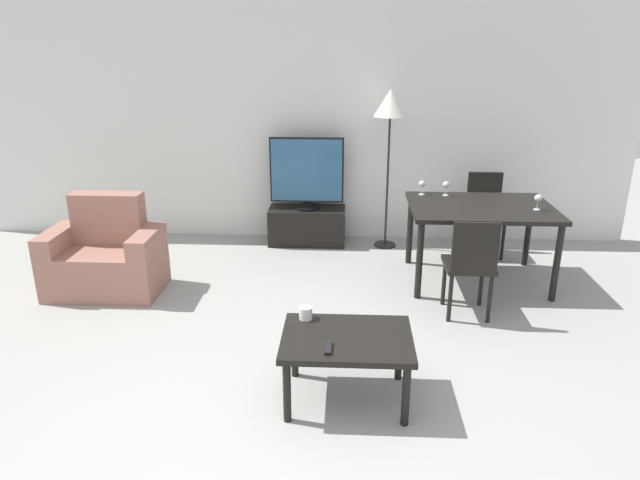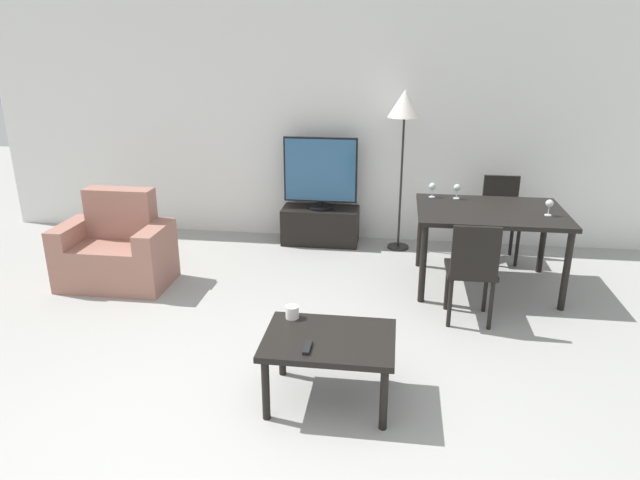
# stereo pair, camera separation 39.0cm
# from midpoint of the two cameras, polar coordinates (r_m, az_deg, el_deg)

# --- Properties ---
(ground_plane) EXTENTS (18.00, 18.00, 0.00)m
(ground_plane) POSITION_cam_midpoint_polar(r_m,az_deg,el_deg) (3.43, -11.98, -21.73)
(ground_plane) COLOR #9E9E99
(wall_back) EXTENTS (7.58, 0.06, 2.70)m
(wall_back) POSITION_cam_midpoint_polar(r_m,az_deg,el_deg) (6.59, -4.07, 11.68)
(wall_back) COLOR white
(wall_back) RESTS_ON ground_plane
(armchair) EXTENTS (1.02, 0.62, 0.90)m
(armchair) POSITION_cam_midpoint_polar(r_m,az_deg,el_deg) (5.70, -22.50, -1.74)
(armchair) COLOR #9E6B5B
(armchair) RESTS_ON ground_plane
(tv_stand) EXTENTS (0.87, 0.40, 0.41)m
(tv_stand) POSITION_cam_midpoint_polar(r_m,az_deg,el_deg) (6.56, -2.99, 1.43)
(tv_stand) COLOR black
(tv_stand) RESTS_ON ground_plane
(tv) EXTENTS (0.82, 0.29, 0.81)m
(tv) POSITION_cam_midpoint_polar(r_m,az_deg,el_deg) (6.40, -3.09, 6.66)
(tv) COLOR black
(tv) RESTS_ON tv_stand
(coffee_table) EXTENTS (0.83, 0.61, 0.46)m
(coffee_table) POSITION_cam_midpoint_polar(r_m,az_deg,el_deg) (3.68, -0.37, -10.48)
(coffee_table) COLOR black
(coffee_table) RESTS_ON ground_plane
(dining_table) EXTENTS (1.33, 0.99, 0.76)m
(dining_table) POSITION_cam_midpoint_polar(r_m,az_deg,el_deg) (5.53, 13.84, 2.52)
(dining_table) COLOR black
(dining_table) RESTS_ON ground_plane
(dining_chair_near) EXTENTS (0.40, 0.40, 0.88)m
(dining_chair_near) POSITION_cam_midpoint_polar(r_m,az_deg,el_deg) (4.80, 12.62, -2.23)
(dining_chair_near) COLOR black
(dining_chair_near) RESTS_ON ground_plane
(dining_chair_far) EXTENTS (0.40, 0.40, 0.88)m
(dining_chair_far) POSITION_cam_midpoint_polar(r_m,az_deg,el_deg) (6.37, 14.51, 3.02)
(dining_chair_far) COLOR black
(dining_chair_far) RESTS_ON ground_plane
(floor_lamp) EXTENTS (0.35, 0.35, 1.75)m
(floor_lamp) POSITION_cam_midpoint_polar(r_m,az_deg,el_deg) (6.19, 5.22, 12.80)
(floor_lamp) COLOR black
(floor_lamp) RESTS_ON ground_plane
(remote_primary) EXTENTS (0.04, 0.15, 0.02)m
(remote_primary) POSITION_cam_midpoint_polar(r_m,az_deg,el_deg) (3.51, -2.41, -10.78)
(remote_primary) COLOR black
(remote_primary) RESTS_ON coffee_table
(cup_white_near) EXTENTS (0.09, 0.09, 0.09)m
(cup_white_near) POSITION_cam_midpoint_polar(r_m,az_deg,el_deg) (3.85, -4.37, -7.34)
(cup_white_near) COLOR white
(cup_white_near) RESTS_ON coffee_table
(wine_glass_left) EXTENTS (0.07, 0.07, 0.15)m
(wine_glass_left) POSITION_cam_midpoint_polar(r_m,az_deg,el_deg) (5.75, 8.27, 5.45)
(wine_glass_left) COLOR silver
(wine_glass_left) RESTS_ON dining_table
(wine_glass_center) EXTENTS (0.07, 0.07, 0.15)m
(wine_glass_center) POSITION_cam_midpoint_polar(r_m,az_deg,el_deg) (5.76, 10.61, 5.34)
(wine_glass_center) COLOR silver
(wine_glass_center) RESTS_ON dining_table
(wine_glass_right) EXTENTS (0.07, 0.07, 0.15)m
(wine_glass_right) POSITION_cam_midpoint_polar(r_m,az_deg,el_deg) (5.47, 19.10, 3.85)
(wine_glass_right) COLOR silver
(wine_glass_right) RESTS_ON dining_table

